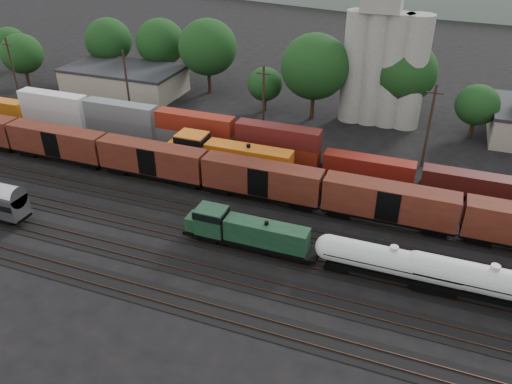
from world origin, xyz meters
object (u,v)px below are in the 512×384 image
(orange_locomotive, at_px, (225,156))
(grain_silo, at_px, (384,56))
(tank_car_a, at_px, (392,262))
(green_locomotive, at_px, (243,231))

(orange_locomotive, height_order, grain_silo, grain_silo)
(tank_car_a, relative_size, orange_locomotive, 0.77)
(orange_locomotive, xyz_separation_m, grain_silo, (16.38, 26.00, 8.46))
(green_locomotive, distance_m, tank_car_a, 15.54)
(tank_car_a, bearing_deg, grain_silo, 100.74)
(tank_car_a, bearing_deg, orange_locomotive, 148.16)
(tank_car_a, height_order, orange_locomotive, orange_locomotive)
(green_locomotive, relative_size, grain_silo, 0.52)
(green_locomotive, xyz_separation_m, grain_silo, (7.76, 41.00, 8.96))
(grain_silo, bearing_deg, green_locomotive, -100.72)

